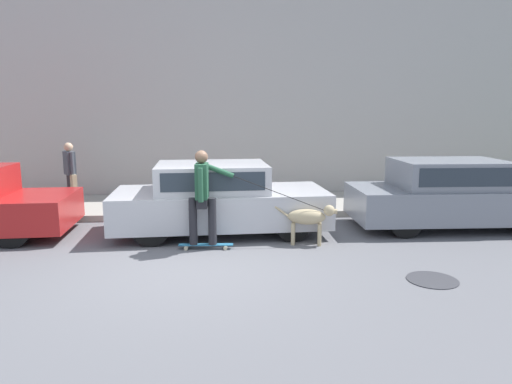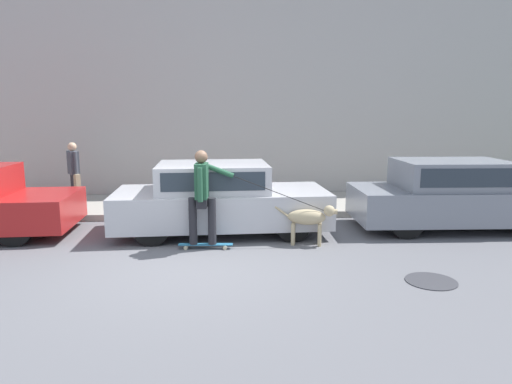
% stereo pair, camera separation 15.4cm
% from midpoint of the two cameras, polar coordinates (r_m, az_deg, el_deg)
% --- Properties ---
extents(ground_plane, '(36.00, 36.00, 0.00)m').
position_cam_midpoint_polar(ground_plane, '(7.18, -8.77, -9.28)').
color(ground_plane, slate).
extents(back_wall, '(32.00, 0.30, 5.39)m').
position_cam_midpoint_polar(back_wall, '(12.61, -7.36, 11.45)').
color(back_wall, '#B2ADA8').
rests_on(back_wall, ground_plane).
extents(sidewalk_curb, '(30.00, 2.57, 0.15)m').
position_cam_midpoint_polar(sidewalk_curb, '(11.39, -7.36, -1.66)').
color(sidewalk_curb, '#A39E93').
rests_on(sidewalk_curb, ground_plane).
extents(parked_car_1, '(4.17, 1.94, 1.37)m').
position_cam_midpoint_polar(parked_car_1, '(8.95, -5.19, -0.95)').
color(parked_car_1, black).
rests_on(parked_car_1, ground_plane).
extents(parked_car_2, '(4.26, 1.82, 1.40)m').
position_cam_midpoint_polar(parked_car_2, '(10.13, 23.06, -0.39)').
color(parked_car_2, black).
rests_on(parked_car_2, ground_plane).
extents(dog, '(1.11, 0.41, 0.73)m').
position_cam_midpoint_polar(dog, '(8.19, 6.13, -3.24)').
color(dog, tan).
rests_on(dog, ground_plane).
extents(skateboarder, '(2.66, 0.58, 1.72)m').
position_cam_midpoint_polar(skateboarder, '(7.83, -7.20, -0.18)').
color(skateboarder, beige).
rests_on(skateboarder, ground_plane).
extents(pedestrian_with_bag, '(0.42, 0.57, 1.50)m').
position_cam_midpoint_polar(pedestrian_with_bag, '(11.62, -22.55, 2.38)').
color(pedestrian_with_bag, '#28282D').
rests_on(pedestrian_with_bag, sidewalk_curb).
extents(manhole_cover, '(0.71, 0.71, 0.01)m').
position_cam_midpoint_polar(manhole_cover, '(7.01, 20.59, -10.25)').
color(manhole_cover, '#38383D').
rests_on(manhole_cover, ground_plane).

